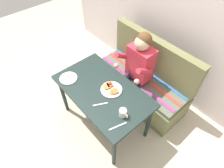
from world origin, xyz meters
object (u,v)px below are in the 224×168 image
(couch, at_px, (142,81))
(plate_breakfast, at_px, (111,89))
(table, at_px, (103,94))
(person, at_px, (136,66))
(coffee_mug, at_px, (123,113))
(plate_eggs, at_px, (68,78))
(knife, at_px, (118,126))
(fork, at_px, (100,104))

(couch, relative_size, plate_breakfast, 5.66)
(couch, xyz_separation_m, plate_breakfast, (0.07, -0.69, 0.41))
(table, xyz_separation_m, person, (-0.01, 0.59, 0.09))
(person, bearing_deg, coffee_mug, -56.55)
(couch, relative_size, plate_eggs, 6.53)
(plate_breakfast, xyz_separation_m, coffee_mug, (0.35, -0.14, 0.03))
(couch, bearing_deg, coffee_mug, -63.19)
(plate_eggs, relative_size, coffee_mug, 1.87)
(couch, distance_m, plate_eggs, 1.13)
(table, bearing_deg, person, 91.25)
(person, relative_size, knife, 6.06)
(plate_eggs, height_order, coffee_mug, coffee_mug)
(person, bearing_deg, plate_eggs, -116.93)
(plate_eggs, distance_m, knife, 0.90)
(couch, xyz_separation_m, fork, (0.15, -0.92, 0.40))
(fork, xyz_separation_m, knife, (0.33, -0.04, 0.00))
(plate_eggs, distance_m, coffee_mug, 0.85)
(table, xyz_separation_m, plate_breakfast, (0.07, 0.08, 0.10))
(person, bearing_deg, table, -88.75)
(coffee_mug, bearing_deg, plate_eggs, -170.17)
(table, height_order, fork, fork)
(person, xyz_separation_m, plate_eggs, (-0.40, -0.80, -0.00))
(knife, bearing_deg, plate_breakfast, 162.64)
(plate_breakfast, xyz_separation_m, fork, (0.08, -0.23, -0.01))
(couch, height_order, plate_eggs, couch)
(person, distance_m, knife, 0.92)
(coffee_mug, bearing_deg, fork, -161.26)
(plate_eggs, bearing_deg, fork, 5.41)
(coffee_mug, bearing_deg, plate_breakfast, 158.38)
(table, xyz_separation_m, knife, (0.48, -0.19, 0.08))
(plate_breakfast, bearing_deg, couch, 95.70)
(coffee_mug, height_order, fork, coffee_mug)
(table, height_order, person, person)
(couch, xyz_separation_m, person, (-0.01, -0.17, 0.41))
(plate_breakfast, height_order, coffee_mug, coffee_mug)
(couch, bearing_deg, person, -94.20)
(table, distance_m, plate_eggs, 0.47)
(person, bearing_deg, fork, -77.66)
(person, height_order, fork, person)
(couch, height_order, plate_breakfast, couch)
(table, bearing_deg, fork, -45.60)
(plate_breakfast, bearing_deg, plate_eggs, -149.80)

